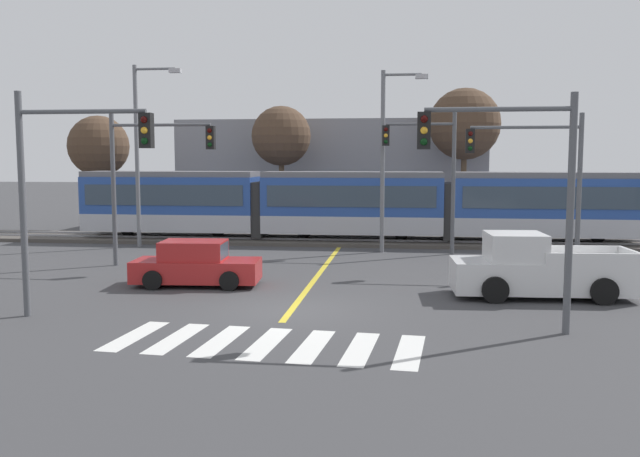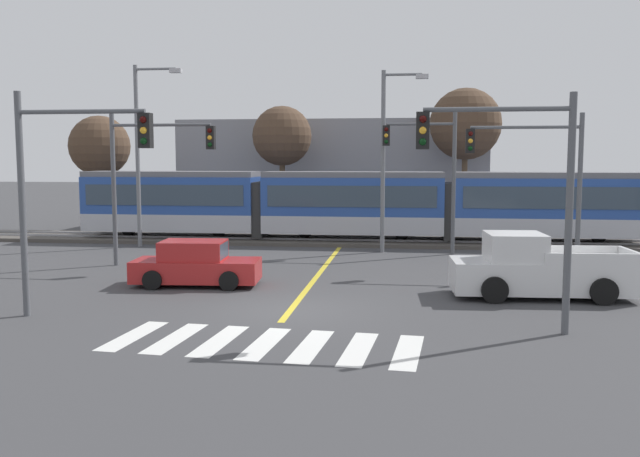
# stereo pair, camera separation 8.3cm
# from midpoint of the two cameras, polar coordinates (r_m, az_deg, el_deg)

# --- Properties ---
(ground_plane) EXTENTS (200.00, 200.00, 0.00)m
(ground_plane) POSITION_cam_midpoint_polar(r_m,az_deg,el_deg) (19.22, -2.57, -6.90)
(ground_plane) COLOR #3D3D3F
(track_bed) EXTENTS (120.00, 4.00, 0.18)m
(track_bed) POSITION_cam_midpoint_polar(r_m,az_deg,el_deg) (34.54, 1.87, -1.04)
(track_bed) COLOR #4C4742
(track_bed) RESTS_ON ground
(rail_near) EXTENTS (120.00, 0.08, 0.10)m
(rail_near) POSITION_cam_midpoint_polar(r_m,az_deg,el_deg) (33.81, 1.76, -0.95)
(rail_near) COLOR #939399
(rail_near) RESTS_ON track_bed
(rail_far) EXTENTS (120.00, 0.08, 0.10)m
(rail_far) POSITION_cam_midpoint_polar(r_m,az_deg,el_deg) (35.23, 1.98, -0.68)
(rail_far) COLOR #939399
(rail_far) RESTS_ON track_bed
(light_rail_tram) EXTENTS (28.00, 2.64, 3.43)m
(light_rail_tram) POSITION_cam_midpoint_polar(r_m,az_deg,el_deg) (34.31, 2.68, 2.19)
(light_rail_tram) COLOR #B7BAC1
(light_rail_tram) RESTS_ON track_bed
(crosswalk_stripe_0) EXTENTS (0.78, 2.84, 0.01)m
(crosswalk_stripe_0) POSITION_cam_midpoint_polar(r_m,az_deg,el_deg) (17.13, -15.50, -8.69)
(crosswalk_stripe_0) COLOR silver
(crosswalk_stripe_0) RESTS_ON ground
(crosswalk_stripe_1) EXTENTS (0.78, 2.84, 0.01)m
(crosswalk_stripe_1) POSITION_cam_midpoint_polar(r_m,az_deg,el_deg) (16.66, -12.09, -9.01)
(crosswalk_stripe_1) COLOR silver
(crosswalk_stripe_1) RESTS_ON ground
(crosswalk_stripe_2) EXTENTS (0.78, 2.84, 0.01)m
(crosswalk_stripe_2) POSITION_cam_midpoint_polar(r_m,az_deg,el_deg) (16.25, -8.50, -9.32)
(crosswalk_stripe_2) COLOR silver
(crosswalk_stripe_2) RESTS_ON ground
(crosswalk_stripe_3) EXTENTS (0.78, 2.84, 0.01)m
(crosswalk_stripe_3) POSITION_cam_midpoint_polar(r_m,az_deg,el_deg) (15.91, -4.73, -9.61)
(crosswalk_stripe_3) COLOR silver
(crosswalk_stripe_3) RESTS_ON ground
(crosswalk_stripe_4) EXTENTS (0.78, 2.84, 0.01)m
(crosswalk_stripe_4) POSITION_cam_midpoint_polar(r_m,az_deg,el_deg) (15.65, -0.81, -9.86)
(crosswalk_stripe_4) COLOR silver
(crosswalk_stripe_4) RESTS_ON ground
(crosswalk_stripe_5) EXTENTS (0.78, 2.84, 0.01)m
(crosswalk_stripe_5) POSITION_cam_midpoint_polar(r_m,az_deg,el_deg) (15.45, 3.24, -10.08)
(crosswalk_stripe_5) COLOR silver
(crosswalk_stripe_5) RESTS_ON ground
(crosswalk_stripe_6) EXTENTS (0.78, 2.84, 0.01)m
(crosswalk_stripe_6) POSITION_cam_midpoint_polar(r_m,az_deg,el_deg) (15.33, 7.37, -10.24)
(crosswalk_stripe_6) COLOR silver
(crosswalk_stripe_6) RESTS_ON ground
(lane_centre_line) EXTENTS (0.20, 15.14, 0.01)m
(lane_centre_line) POSITION_cam_midpoint_polar(r_m,az_deg,el_deg) (25.14, -0.19, -3.85)
(lane_centre_line) COLOR gold
(lane_centre_line) RESTS_ON ground
(sedan_crossing) EXTENTS (4.31, 2.15, 1.52)m
(sedan_crossing) POSITION_cam_midpoint_polar(r_m,az_deg,el_deg) (23.17, -10.48, -3.03)
(sedan_crossing) COLOR #B22323
(sedan_crossing) RESTS_ON ground
(pickup_truck) EXTENTS (5.50, 2.45, 1.98)m
(pickup_truck) POSITION_cam_midpoint_polar(r_m,az_deg,el_deg) (21.88, 17.70, -3.36)
(pickup_truck) COLOR silver
(pickup_truck) RESTS_ON ground
(traffic_light_mid_right) EXTENTS (4.25, 0.38, 5.93)m
(traffic_light_mid_right) POSITION_cam_midpoint_polar(r_m,az_deg,el_deg) (26.47, 17.89, 4.89)
(traffic_light_mid_right) COLOR #515459
(traffic_light_mid_right) RESTS_ON ground
(traffic_light_mid_left) EXTENTS (4.25, 0.38, 6.06)m
(traffic_light_mid_left) POSITION_cam_midpoint_polar(r_m,az_deg,el_deg) (27.49, -14.39, 5.20)
(traffic_light_mid_left) COLOR #515459
(traffic_light_mid_left) RESTS_ON ground
(traffic_light_near_left) EXTENTS (3.75, 0.38, 6.03)m
(traffic_light_near_left) POSITION_cam_midpoint_polar(r_m,az_deg,el_deg) (19.10, -20.75, 4.56)
(traffic_light_near_left) COLOR #515459
(traffic_light_near_left) RESTS_ON ground
(traffic_light_far_right) EXTENTS (3.25, 0.38, 6.30)m
(traffic_light_far_right) POSITION_cam_midpoint_polar(r_m,az_deg,el_deg) (30.54, 9.17, 5.50)
(traffic_light_far_right) COLOR #515459
(traffic_light_far_right) RESTS_ON ground
(traffic_light_near_right) EXTENTS (3.75, 0.38, 5.82)m
(traffic_light_near_right) POSITION_cam_midpoint_polar(r_m,az_deg,el_deg) (16.97, 16.08, 4.39)
(traffic_light_near_right) COLOR #515459
(traffic_light_near_right) RESTS_ON ground
(street_lamp_west) EXTENTS (2.37, 0.28, 8.68)m
(street_lamp_west) POSITION_cam_midpoint_polar(r_m,az_deg,el_deg) (33.73, -14.90, 6.86)
(street_lamp_west) COLOR slate
(street_lamp_west) RESTS_ON ground
(street_lamp_centre) EXTENTS (2.08, 0.28, 8.19)m
(street_lamp_centre) POSITION_cam_midpoint_polar(r_m,az_deg,el_deg) (30.86, 5.58, 6.60)
(street_lamp_centre) COLOR slate
(street_lamp_centre) RESTS_ON ground
(bare_tree_far_west) EXTENTS (3.58, 3.58, 6.80)m
(bare_tree_far_west) POSITION_cam_midpoint_polar(r_m,az_deg,el_deg) (42.43, -18.20, 6.58)
(bare_tree_far_west) COLOR brown
(bare_tree_far_west) RESTS_ON ground
(bare_tree_west) EXTENTS (3.48, 3.48, 7.33)m
(bare_tree_west) POSITION_cam_midpoint_polar(r_m,az_deg,el_deg) (39.91, -3.34, 7.74)
(bare_tree_west) COLOR brown
(bare_tree_west) RESTS_ON ground
(bare_tree_east) EXTENTS (4.07, 4.07, 8.27)m
(bare_tree_east) POSITION_cam_midpoint_polar(r_m,az_deg,el_deg) (39.78, 12.03, 8.57)
(bare_tree_east) COLOR brown
(bare_tree_east) RESTS_ON ground
(building_backdrop_far) EXTENTS (19.60, 6.00, 6.73)m
(building_backdrop_far) POSITION_cam_midpoint_polar(r_m,az_deg,el_deg) (45.06, 1.02, 4.75)
(building_backdrop_far) COLOR gray
(building_backdrop_far) RESTS_ON ground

